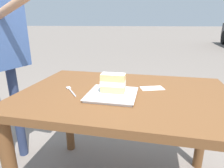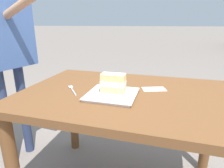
{
  "view_description": "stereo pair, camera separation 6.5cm",
  "coord_description": "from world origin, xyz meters",
  "px_view_note": "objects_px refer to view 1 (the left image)",
  "views": [
    {
      "loc": [
        -0.14,
        1.02,
        1.08
      ],
      "look_at": [
        0.06,
        0.08,
        0.78
      ],
      "focal_mm": 30.61,
      "sensor_mm": 36.0,
      "label": 1
    },
    {
      "loc": [
        -0.2,
        1.0,
        1.08
      ],
      "look_at": [
        0.06,
        0.08,
        0.78
      ],
      "focal_mm": 30.61,
      "sensor_mm": 36.0,
      "label": 2
    }
  ],
  "objects_px": {
    "patio_table": "(125,109)",
    "paper_napkin": "(152,88)",
    "cake_slice": "(113,83)",
    "dessert_fork": "(71,91)",
    "dessert_plate": "(112,95)"
  },
  "relations": [
    {
      "from": "patio_table",
      "to": "paper_napkin",
      "type": "xyz_separation_m",
      "value": [
        -0.15,
        -0.09,
        0.11
      ]
    },
    {
      "from": "paper_napkin",
      "to": "cake_slice",
      "type": "bearing_deg",
      "value": 36.36
    },
    {
      "from": "dessert_fork",
      "to": "patio_table",
      "type": "bearing_deg",
      "value": -169.47
    },
    {
      "from": "dessert_fork",
      "to": "paper_napkin",
      "type": "relative_size",
      "value": 0.94
    },
    {
      "from": "cake_slice",
      "to": "dessert_fork",
      "type": "bearing_deg",
      "value": -0.61
    },
    {
      "from": "dessert_plate",
      "to": "cake_slice",
      "type": "xyz_separation_m",
      "value": [
        -0.0,
        -0.02,
        0.06
      ]
    },
    {
      "from": "cake_slice",
      "to": "dessert_plate",
      "type": "bearing_deg",
      "value": 85.28
    },
    {
      "from": "patio_table",
      "to": "cake_slice",
      "type": "bearing_deg",
      "value": 44.78
    },
    {
      "from": "patio_table",
      "to": "dessert_fork",
      "type": "height_order",
      "value": "dessert_fork"
    },
    {
      "from": "cake_slice",
      "to": "dessert_fork",
      "type": "xyz_separation_m",
      "value": [
        0.25,
        -0.0,
        -0.06
      ]
    },
    {
      "from": "patio_table",
      "to": "paper_napkin",
      "type": "relative_size",
      "value": 7.82
    },
    {
      "from": "patio_table",
      "to": "cake_slice",
      "type": "relative_size",
      "value": 9.1
    },
    {
      "from": "patio_table",
      "to": "dessert_plate",
      "type": "relative_size",
      "value": 4.62
    },
    {
      "from": "dessert_plate",
      "to": "patio_table",
      "type": "bearing_deg",
      "value": -128.12
    },
    {
      "from": "dessert_plate",
      "to": "paper_napkin",
      "type": "xyz_separation_m",
      "value": [
        -0.21,
        -0.17,
        -0.01
      ]
    }
  ]
}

